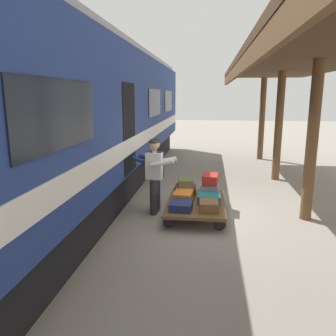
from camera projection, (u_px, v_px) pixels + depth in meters
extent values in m
plane|color=gray|center=(217.00, 215.00, 7.64)|extent=(60.00, 60.00, 0.00)
cylinder|color=brown|center=(262.00, 119.00, 14.02)|extent=(0.24, 0.24, 3.40)
cylinder|color=brown|center=(279.00, 127.00, 10.53)|extent=(0.24, 0.24, 3.40)
cylinder|color=brown|center=(312.00, 143.00, 7.04)|extent=(0.24, 0.24, 3.40)
cube|color=#4E3520|center=(320.00, 54.00, 6.66)|extent=(3.20, 15.20, 0.16)
cube|color=brown|center=(241.00, 67.00, 6.90)|extent=(0.08, 15.20, 0.30)
cube|color=navy|center=(64.00, 110.00, 7.57)|extent=(3.00, 19.80, 2.90)
cube|color=black|center=(70.00, 190.00, 7.98)|extent=(2.55, 18.81, 0.90)
cube|color=#99999E|center=(60.00, 38.00, 7.24)|extent=(2.76, 19.40, 0.20)
cube|color=silver|center=(130.00, 146.00, 7.56)|extent=(0.03, 19.40, 0.36)
cube|color=black|center=(168.00, 101.00, 14.08)|extent=(0.02, 2.18, 0.84)
cube|color=black|center=(155.00, 103.00, 10.72)|extent=(0.02, 2.18, 0.84)
cube|color=black|center=(60.00, 114.00, 4.01)|extent=(0.02, 2.18, 0.84)
cube|color=black|center=(127.00, 128.00, 7.48)|extent=(0.12, 1.10, 2.00)
cube|color=brown|center=(196.00, 203.00, 7.56)|extent=(1.29, 2.03, 0.07)
cylinder|color=black|center=(220.00, 224.00, 6.74)|extent=(0.25, 0.05, 0.25)
cylinder|color=black|center=(169.00, 222.00, 6.87)|extent=(0.25, 0.05, 0.25)
cylinder|color=black|center=(218.00, 200.00, 8.32)|extent=(0.25, 0.05, 0.25)
cylinder|color=black|center=(177.00, 198.00, 8.44)|extent=(0.25, 0.05, 0.25)
cube|color=maroon|center=(185.00, 190.00, 8.11)|extent=(0.50, 0.47, 0.21)
cube|color=brown|center=(209.00, 206.00, 6.95)|extent=(0.41, 0.48, 0.20)
cube|color=#CC6B23|center=(183.00, 196.00, 7.56)|extent=(0.44, 0.61, 0.23)
cube|color=#1E666B|center=(209.00, 198.00, 7.50)|extent=(0.51, 0.52, 0.18)
cube|color=navy|center=(181.00, 206.00, 7.03)|extent=(0.48, 0.55, 0.16)
cube|color=#9EA0A5|center=(209.00, 189.00, 8.03)|extent=(0.46, 0.52, 0.29)
cube|color=brown|center=(186.00, 182.00, 8.05)|extent=(0.41, 0.57, 0.19)
cube|color=#AD231E|center=(210.00, 179.00, 7.95)|extent=(0.40, 0.56, 0.23)
cylinder|color=navy|center=(157.00, 193.00, 7.88)|extent=(0.16, 0.16, 0.82)
cylinder|color=navy|center=(154.00, 196.00, 7.70)|extent=(0.16, 0.16, 0.82)
cube|color=navy|center=(155.00, 165.00, 7.64)|extent=(0.40, 0.30, 0.60)
cylinder|color=tan|center=(155.00, 151.00, 7.57)|extent=(0.09, 0.09, 0.06)
sphere|color=tan|center=(155.00, 144.00, 7.54)|extent=(0.22, 0.22, 0.22)
cylinder|color=black|center=(155.00, 141.00, 7.52)|extent=(0.21, 0.21, 0.06)
cylinder|color=navy|center=(149.00, 159.00, 7.84)|extent=(0.54, 0.22, 0.21)
cylinder|color=navy|center=(143.00, 161.00, 7.55)|extent=(0.54, 0.22, 0.21)
cylinder|color=#332D28|center=(153.00, 197.00, 7.57)|extent=(0.16, 0.16, 0.82)
cylinder|color=#332D28|center=(155.00, 195.00, 7.76)|extent=(0.16, 0.16, 0.82)
cube|color=silver|center=(154.00, 166.00, 7.52)|extent=(0.37, 0.24, 0.60)
cylinder|color=tan|center=(154.00, 151.00, 7.45)|extent=(0.09, 0.09, 0.06)
sphere|color=tan|center=(154.00, 145.00, 7.42)|extent=(0.22, 0.22, 0.22)
cylinder|color=#332D28|center=(154.00, 142.00, 7.40)|extent=(0.21, 0.21, 0.06)
cylinder|color=silver|center=(162.00, 163.00, 7.30)|extent=(0.54, 0.14, 0.21)
cylinder|color=silver|center=(165.00, 161.00, 7.61)|extent=(0.54, 0.14, 0.21)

